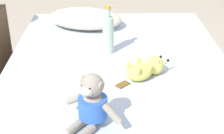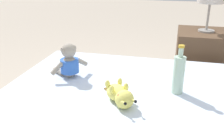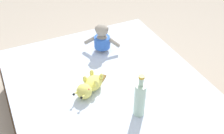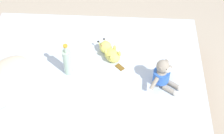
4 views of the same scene
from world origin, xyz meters
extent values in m
cube|color=brown|center=(0.00, 0.00, 0.11)|extent=(1.31, 1.82, 0.22)
cube|color=silver|center=(0.00, 0.00, 0.31)|extent=(1.27, 1.76, 0.17)
ellipsoid|color=#9E9384|center=(-0.12, -0.54, 0.47)|extent=(0.15, 0.14, 0.15)
cylinder|color=blue|center=(-0.12, -0.54, 0.48)|extent=(0.17, 0.17, 0.09)
sphere|color=#9E9384|center=(-0.12, -0.54, 0.58)|extent=(0.10, 0.10, 0.10)
ellipsoid|color=beige|center=(-0.15, -0.58, 0.58)|extent=(0.08, 0.07, 0.04)
sphere|color=black|center=(-0.13, -0.58, 0.59)|extent=(0.01, 0.01, 0.01)
sphere|color=black|center=(-0.16, -0.56, 0.59)|extent=(0.01, 0.01, 0.01)
cylinder|color=#9E9384|center=(-0.09, -0.57, 0.59)|extent=(0.02, 0.03, 0.03)
cylinder|color=#9E9384|center=(-0.16, -0.52, 0.59)|extent=(0.02, 0.03, 0.03)
cylinder|color=#9E9384|center=(-0.04, -0.60, 0.48)|extent=(0.10, 0.08, 0.08)
cylinder|color=#9E9384|center=(-0.20, -0.49, 0.48)|extent=(0.10, 0.08, 0.08)
cylinder|color=#9E9384|center=(-0.15, -0.64, 0.41)|extent=(0.09, 0.10, 0.04)
cylinder|color=#9E9384|center=(-0.20, -0.60, 0.41)|extent=(0.09, 0.10, 0.04)
sphere|color=beige|center=(-0.18, -0.68, 0.41)|extent=(0.04, 0.04, 0.04)
sphere|color=beige|center=(-0.23, -0.64, 0.41)|extent=(0.04, 0.04, 0.04)
ellipsoid|color=#EAE066|center=(0.10, -0.17, 0.44)|extent=(0.19, 0.18, 0.08)
sphere|color=#EAE066|center=(0.19, -0.11, 0.45)|extent=(0.10, 0.10, 0.10)
cone|color=#EAE066|center=(0.21, -0.06, 0.46)|extent=(0.07, 0.06, 0.05)
sphere|color=black|center=(0.23, -0.05, 0.46)|extent=(0.02, 0.02, 0.02)
cone|color=#EAE066|center=(0.24, -0.11, 0.46)|extent=(0.07, 0.06, 0.05)
sphere|color=black|center=(0.26, -0.09, 0.46)|extent=(0.02, 0.02, 0.02)
sphere|color=red|center=(0.17, -0.08, 0.47)|extent=(0.02, 0.02, 0.02)
sphere|color=red|center=(0.20, -0.13, 0.47)|extent=(0.02, 0.02, 0.02)
ellipsoid|color=#EAE066|center=(0.10, -0.12, 0.48)|extent=(0.04, 0.04, 0.05)
ellipsoid|color=#EAE066|center=(0.15, -0.19, 0.48)|extent=(0.04, 0.04, 0.05)
ellipsoid|color=#EAE066|center=(0.04, -0.16, 0.48)|extent=(0.04, 0.04, 0.05)
ellipsoid|color=#EAE066|center=(0.09, -0.23, 0.48)|extent=(0.04, 0.04, 0.05)
cube|color=brown|center=(0.01, -0.23, 0.40)|extent=(0.08, 0.08, 0.01)
cylinder|color=#B2D1B7|center=(-0.06, 0.16, 0.51)|extent=(0.07, 0.07, 0.22)
cylinder|color=#B2D1B7|center=(-0.06, 0.16, 0.65)|extent=(0.03, 0.03, 0.05)
cylinder|color=gold|center=(-0.06, 0.16, 0.68)|extent=(0.03, 0.03, 0.01)
cube|color=brown|center=(-1.02, 0.40, 0.28)|extent=(0.48, 0.48, 0.55)
cylinder|color=gray|center=(-1.02, 0.40, 0.56)|extent=(0.14, 0.14, 0.01)
cylinder|color=gray|center=(-1.02, 0.40, 0.68)|extent=(0.02, 0.02, 0.23)
camera|label=1|loc=(-0.06, -1.72, 1.28)|focal=55.11mm
camera|label=2|loc=(1.32, 0.10, 1.08)|focal=40.23mm
camera|label=3|loc=(0.58, 1.15, 1.65)|focal=45.21mm
camera|label=4|loc=(-1.73, -0.27, 2.33)|focal=53.36mm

